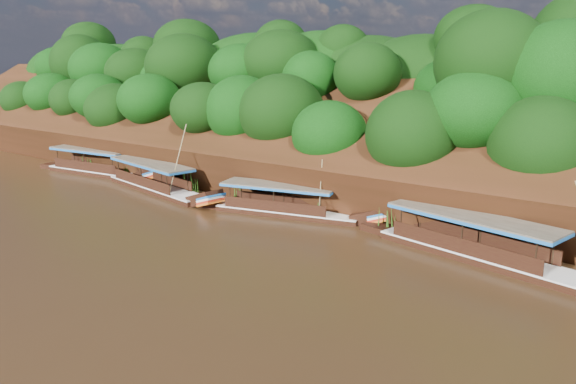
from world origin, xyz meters
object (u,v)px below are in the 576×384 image
(boat_1, at_px, (296,209))
(boat_2, at_px, (161,186))
(boat_0, at_px, (496,255))
(boat_3, at_px, (104,169))

(boat_1, xyz_separation_m, boat_2, (-13.45, -1.08, 0.04))
(boat_1, distance_m, boat_2, 13.50)
(boat_0, bearing_deg, boat_3, -170.93)
(boat_2, distance_m, boat_3, 10.36)
(boat_0, xyz_separation_m, boat_1, (-14.69, 1.16, -0.06))
(boat_0, distance_m, boat_3, 38.43)
(boat_1, bearing_deg, boat_0, -19.01)
(boat_1, height_order, boat_3, boat_1)
(boat_2, relative_size, boat_3, 1.09)
(boat_0, height_order, boat_3, boat_0)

